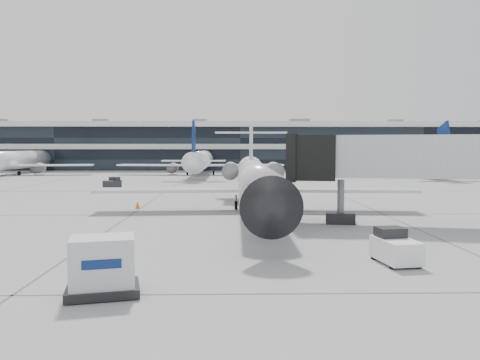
{
  "coord_description": "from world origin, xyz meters",
  "views": [
    {
      "loc": [
        -2.13,
        -36.58,
        5.31
      ],
      "look_at": [
        -1.38,
        2.17,
        2.6
      ],
      "focal_mm": 35.0,
      "sensor_mm": 36.0,
      "label": 1
    }
  ],
  "objects_px": {
    "regional_jet": "(256,180)",
    "cargo_uld": "(103,266)",
    "baggage_tug": "(395,248)",
    "jet_bridge": "(451,158)"
  },
  "relations": [
    {
      "from": "regional_jet",
      "to": "jet_bridge",
      "type": "height_order",
      "value": "regional_jet"
    },
    {
      "from": "baggage_tug",
      "to": "cargo_uld",
      "type": "distance_m",
      "value": 12.95
    },
    {
      "from": "cargo_uld",
      "to": "baggage_tug",
      "type": "bearing_deg",
      "value": 6.95
    },
    {
      "from": "regional_jet",
      "to": "cargo_uld",
      "type": "relative_size",
      "value": 11.43
    },
    {
      "from": "regional_jet",
      "to": "cargo_uld",
      "type": "height_order",
      "value": "regional_jet"
    },
    {
      "from": "baggage_tug",
      "to": "jet_bridge",
      "type": "bearing_deg",
      "value": 45.5
    },
    {
      "from": "regional_jet",
      "to": "baggage_tug",
      "type": "height_order",
      "value": "regional_jet"
    },
    {
      "from": "jet_bridge",
      "to": "regional_jet",
      "type": "bearing_deg",
      "value": 159.73
    },
    {
      "from": "cargo_uld",
      "to": "jet_bridge",
      "type": "bearing_deg",
      "value": 23.41
    },
    {
      "from": "regional_jet",
      "to": "cargo_uld",
      "type": "distance_m",
      "value": 23.06
    }
  ]
}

